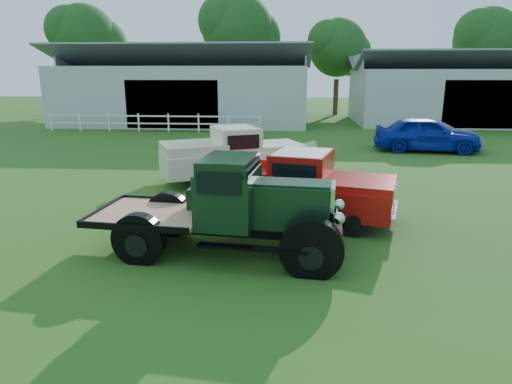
# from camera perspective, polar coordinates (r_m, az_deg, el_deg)

# --- Properties ---
(ground) EXTENTS (120.00, 120.00, 0.00)m
(ground) POSITION_cam_1_polar(r_m,az_deg,el_deg) (10.32, -1.63, -7.35)
(ground) COLOR #38551C
(shed_left) EXTENTS (18.80, 10.20, 5.60)m
(shed_left) POSITION_cam_1_polar(r_m,az_deg,el_deg) (36.40, -8.57, 13.05)
(shed_left) COLOR #A8A8A8
(shed_left) RESTS_ON ground
(shed_right) EXTENTS (16.80, 9.20, 5.20)m
(shed_right) POSITION_cam_1_polar(r_m,az_deg,el_deg) (38.75, 24.50, 11.72)
(shed_right) COLOR #A8A8A8
(shed_right) RESTS_ON ground
(fence_rail) EXTENTS (14.20, 0.16, 1.20)m
(fence_rail) POSITION_cam_1_polar(r_m,az_deg,el_deg) (31.02, -12.69, 8.47)
(fence_rail) COLOR white
(fence_rail) RESTS_ON ground
(tree_a) EXTENTS (6.30, 6.30, 10.50)m
(tree_a) POSITION_cam_1_polar(r_m,az_deg,el_deg) (46.57, -20.52, 15.71)
(tree_a) COLOR #123D0C
(tree_a) RESTS_ON ground
(tree_b) EXTENTS (6.90, 6.90, 11.50)m
(tree_b) POSITION_cam_1_polar(r_m,az_deg,el_deg) (43.82, -2.30, 17.36)
(tree_b) COLOR #123D0C
(tree_b) RESTS_ON ground
(tree_c) EXTENTS (5.40, 5.40, 9.00)m
(tree_c) POSITION_cam_1_polar(r_m,az_deg,el_deg) (42.68, 10.11, 15.53)
(tree_c) COLOR #123D0C
(tree_c) RESTS_ON ground
(tree_d) EXTENTS (6.00, 6.00, 10.00)m
(tree_d) POSITION_cam_1_polar(r_m,az_deg,el_deg) (46.70, 26.65, 14.78)
(tree_d) COLOR #123D0C
(tree_d) RESTS_ON ground
(vintage_flatbed) EXTENTS (5.65, 2.71, 2.16)m
(vintage_flatbed) POSITION_cam_1_polar(r_m,az_deg,el_deg) (9.87, -3.94, -1.78)
(vintage_flatbed) COLOR black
(vintage_flatbed) RESTS_ON ground
(red_pickup) EXTENTS (5.51, 3.26, 1.89)m
(red_pickup) POSITION_cam_1_polar(r_m,az_deg,el_deg) (12.21, 5.23, 0.81)
(red_pickup) COLOR red
(red_pickup) RESTS_ON ground
(white_pickup) EXTENTS (5.62, 4.03, 1.93)m
(white_pickup) POSITION_cam_1_polar(r_m,az_deg,el_deg) (16.51, -2.88, 4.65)
(white_pickup) COLOR beige
(white_pickup) RESTS_ON ground
(misc_car_blue) EXTENTS (5.23, 2.64, 1.71)m
(misc_car_blue) POSITION_cam_1_polar(r_m,az_deg,el_deg) (24.26, 20.52, 6.78)
(misc_car_blue) COLOR #0B1E98
(misc_car_blue) RESTS_ON ground
(misc_car_grey) EXTENTS (4.53, 2.44, 1.42)m
(misc_car_grey) POSITION_cam_1_polar(r_m,az_deg,el_deg) (25.23, 21.57, 6.63)
(misc_car_grey) COLOR slate
(misc_car_grey) RESTS_ON ground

